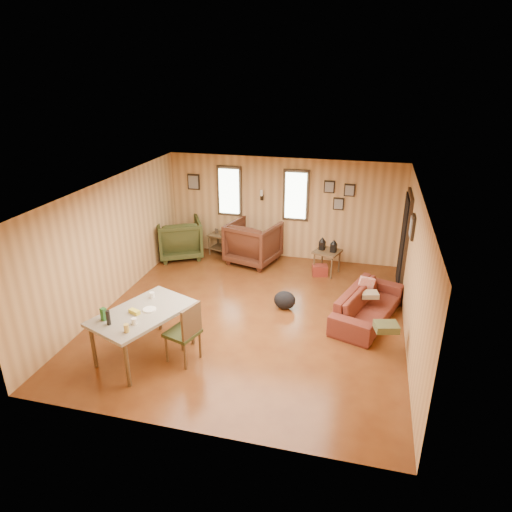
{
  "coord_description": "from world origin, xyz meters",
  "views": [
    {
      "loc": [
        1.91,
        -7.15,
        4.31
      ],
      "look_at": [
        0.0,
        0.4,
        1.05
      ],
      "focal_mm": 32.0,
      "sensor_mm": 36.0,
      "label": 1
    }
  ],
  "objects": [
    {
      "name": "end_table",
      "position": [
        -1.49,
        2.76,
        0.36
      ],
      "size": [
        0.61,
        0.58,
        0.64
      ],
      "rotation": [
        0.0,
        0.0,
        -0.28
      ],
      "color": "brown",
      "rests_on": "ground"
    },
    {
      "name": "cooler",
      "position": [
        1.03,
        2.11,
        0.12
      ],
      "size": [
        0.38,
        0.31,
        0.24
      ],
      "rotation": [
        0.0,
        0.0,
        0.23
      ],
      "color": "maroon",
      "rests_on": "ground"
    },
    {
      "name": "dining_table",
      "position": [
        -1.32,
        -1.61,
        0.72
      ],
      "size": [
        1.44,
        1.79,
        1.02
      ],
      "rotation": [
        0.0,
        0.0,
        -0.38
      ],
      "color": "gray",
      "rests_on": "ground"
    },
    {
      "name": "sofa_pillows",
      "position": [
        2.23,
        0.01,
        0.49
      ],
      "size": [
        0.74,
        1.58,
        0.32
      ],
      "rotation": [
        0.0,
        0.0,
        0.25
      ],
      "color": "#474C2A",
      "rests_on": "sofa"
    },
    {
      "name": "side_table",
      "position": [
        1.16,
        2.24,
        0.57
      ],
      "size": [
        0.66,
        0.66,
        0.84
      ],
      "rotation": [
        0.0,
        0.0,
        -0.33
      ],
      "color": "brown",
      "rests_on": "ground"
    },
    {
      "name": "recliner_green",
      "position": [
        -2.41,
        2.37,
        0.52
      ],
      "size": [
        1.34,
        1.31,
        1.04
      ],
      "primitive_type": "imported",
      "rotation": [
        0.0,
        0.0,
        -2.64
      ],
      "color": "#333A1A",
      "rests_on": "ground"
    },
    {
      "name": "recliner_brown",
      "position": [
        -0.59,
        2.47,
        0.54
      ],
      "size": [
        1.28,
        1.23,
        1.09
      ],
      "primitive_type": "imported",
      "rotation": [
        0.0,
        0.0,
        2.87
      ],
      "color": "#482315",
      "rests_on": "ground"
    },
    {
      "name": "room",
      "position": [
        0.17,
        0.27,
        1.21
      ],
      "size": [
        5.54,
        6.04,
        2.44
      ],
      "color": "brown",
      "rests_on": "ground"
    },
    {
      "name": "sofa",
      "position": [
        2.1,
        0.43,
        0.38
      ],
      "size": [
        1.16,
        2.03,
        0.76
      ],
      "primitive_type": "imported",
      "rotation": [
        0.0,
        0.0,
        1.25
      ],
      "color": "maroon",
      "rests_on": "ground"
    },
    {
      "name": "backpack",
      "position": [
        0.56,
        0.43,
        0.18
      ],
      "size": [
        0.49,
        0.42,
        0.36
      ],
      "rotation": [
        0.0,
        0.0,
        -0.3
      ],
      "color": "black",
      "rests_on": "ground"
    },
    {
      "name": "dining_chair",
      "position": [
        -0.6,
        -1.6,
        0.57
      ],
      "size": [
        0.57,
        0.57,
        1.01
      ],
      "rotation": [
        0.0,
        0.0,
        -0.3
      ],
      "color": "#333A1A",
      "rests_on": "ground"
    }
  ]
}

